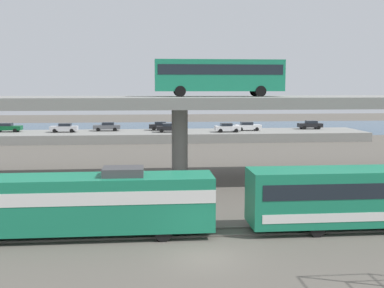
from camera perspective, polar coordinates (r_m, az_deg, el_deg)
ground_plane at (r=25.53m, az=1.53°, el=-13.53°), size 260.00×260.00×0.00m
rail_strip_near at (r=28.54m, az=0.76°, el=-11.16°), size 110.00×0.12×0.12m
rail_strip_far at (r=29.99m, az=0.45°, el=-10.25°), size 110.00×0.12×0.12m
train_locomotive at (r=29.02m, az=-15.42°, el=-6.74°), size 17.36×3.04×4.18m
highway_overpass at (r=43.87m, az=-1.51°, el=4.87°), size 96.00×10.36×8.03m
transit_bus_on_overpass at (r=44.47m, az=3.28°, el=8.43°), size 12.00×2.68×3.40m
pier_parking_lot at (r=79.22m, az=-3.13°, el=0.99°), size 67.08×10.58×1.46m
parked_car_0 at (r=77.95m, az=-2.82°, el=2.01°), size 4.09×1.87×1.50m
parked_car_1 at (r=81.39m, az=-10.26°, el=2.11°), size 4.52×1.85×1.50m
parked_car_2 at (r=81.13m, az=6.78°, el=2.16°), size 4.44×1.90×1.50m
parked_car_3 at (r=80.63m, az=-15.24°, el=1.94°), size 4.45×1.88×1.50m
parked_car_4 at (r=81.68m, az=-3.75°, el=2.23°), size 4.34×1.88×1.50m
parked_car_5 at (r=84.16m, az=-21.53°, el=1.90°), size 4.65×1.92×1.50m
parked_car_6 at (r=78.30m, az=4.30°, el=2.02°), size 4.19×1.99×1.50m
parked_car_7 at (r=86.40m, az=14.16°, el=2.29°), size 4.21×1.88×1.50m
harbor_water at (r=102.18m, az=-3.60°, el=1.92°), size 140.00×36.00×0.01m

